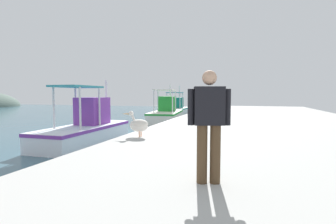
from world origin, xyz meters
The scene contains 8 objects.
quay_pier centered at (0.00, -5.00, 0.40)m, with size 36.00×10.00×0.80m, color #B2B2AD.
fishing_boat_second centered at (-3.09, 2.88, 0.66)m, with size 5.17×1.85×2.86m.
fishing_boat_third centered at (5.85, 1.94, 0.67)m, with size 5.32×2.58×2.95m.
fishing_boat_fourth centered at (13.17, 3.14, 0.60)m, with size 4.74×2.14×3.14m.
pelican centered at (-5.28, -0.62, 1.20)m, with size 0.41×0.96×0.82m.
fisherman_standing centered at (-8.84, -3.32, 1.75)m, with size 0.35×0.62×1.71m.
mooring_bollard_nearest centered at (11.30, -0.45, 1.06)m, with size 0.26×0.26×0.53m, color #333338.
mooring_bollard_second centered at (13.98, -0.45, 0.98)m, with size 0.26×0.26×0.36m, color #333338.
Camera 1 is at (-12.61, -3.82, 2.15)m, focal length 26.85 mm.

